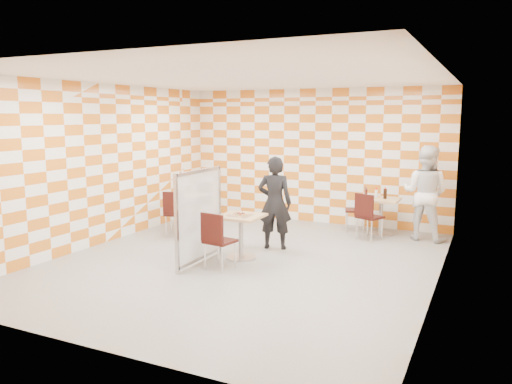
% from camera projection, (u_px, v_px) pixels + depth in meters
% --- Properties ---
extents(room_shell, '(7.00, 7.00, 7.00)m').
position_uv_depth(room_shell, '(259.00, 169.00, 8.57)').
color(room_shell, gray).
rests_on(room_shell, ground).
extents(main_table, '(0.70, 0.70, 0.75)m').
position_uv_depth(main_table, '(241.00, 229.00, 8.41)').
color(main_table, tan).
rests_on(main_table, ground).
extents(second_table, '(0.70, 0.70, 0.75)m').
position_uv_depth(second_table, '(381.00, 210.00, 10.10)').
color(second_table, tan).
rests_on(second_table, ground).
extents(empty_table, '(0.70, 0.70, 0.75)m').
position_uv_depth(empty_table, '(188.00, 206.00, 10.61)').
color(empty_table, tan).
rests_on(empty_table, ground).
extents(chair_main_front, '(0.48, 0.49, 0.92)m').
position_uv_depth(chair_main_front, '(216.00, 237.00, 7.75)').
color(chair_main_front, black).
rests_on(chair_main_front, ground).
extents(chair_second_front, '(0.56, 0.56, 0.92)m').
position_uv_depth(chair_second_front, '(367.00, 213.00, 9.63)').
color(chair_second_front, black).
rests_on(chair_second_front, ground).
extents(chair_second_side, '(0.53, 0.52, 0.92)m').
position_uv_depth(chair_second_side, '(360.00, 206.00, 10.39)').
color(chair_second_side, black).
rests_on(chair_second_side, ground).
extents(chair_empty_near, '(0.53, 0.54, 0.92)m').
position_uv_depth(chair_empty_near, '(175.00, 210.00, 9.94)').
color(chair_empty_near, black).
rests_on(chair_empty_near, ground).
extents(chair_empty_far, '(0.52, 0.53, 0.92)m').
position_uv_depth(chair_empty_far, '(200.00, 199.00, 11.18)').
color(chair_empty_far, black).
rests_on(chair_empty_far, ground).
extents(partition, '(0.08, 1.38, 1.55)m').
position_uv_depth(partition, '(199.00, 216.00, 8.12)').
color(partition, white).
rests_on(partition, ground).
extents(man_dark, '(0.70, 0.55, 1.69)m').
position_uv_depth(man_dark, '(275.00, 203.00, 9.01)').
color(man_dark, black).
rests_on(man_dark, ground).
extents(man_white, '(1.01, 0.85, 1.85)m').
position_uv_depth(man_white, '(425.00, 193.00, 9.66)').
color(man_white, white).
rests_on(man_white, ground).
extents(pizza_on_foil, '(0.40, 0.40, 0.04)m').
position_uv_depth(pizza_on_foil, '(240.00, 214.00, 8.36)').
color(pizza_on_foil, silver).
rests_on(pizza_on_foil, main_table).
extents(sport_bottle, '(0.06, 0.06, 0.20)m').
position_uv_depth(sport_bottle, '(376.00, 193.00, 10.19)').
color(sport_bottle, white).
rests_on(sport_bottle, second_table).
extents(soda_bottle, '(0.07, 0.07, 0.23)m').
position_uv_depth(soda_bottle, '(385.00, 194.00, 10.01)').
color(soda_bottle, black).
rests_on(soda_bottle, second_table).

